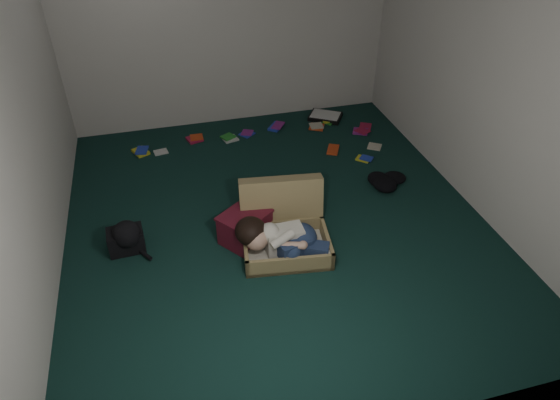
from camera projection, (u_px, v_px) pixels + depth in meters
name	position (u px, v px, depth m)	size (l,w,h in m)	color
floor	(276.00, 220.00, 4.94)	(4.50, 4.50, 0.00)	#0F2D28
wall_back	(228.00, 20.00, 5.92)	(4.50, 4.50, 0.00)	silver
wall_front	(392.00, 290.00, 2.42)	(4.50, 4.50, 0.00)	silver
wall_left	(19.00, 128.00, 3.75)	(4.50, 4.50, 0.00)	silver
wall_right	(486.00, 74.00, 4.59)	(4.50, 4.50, 0.00)	silver
suitcase	(284.00, 228.00, 4.57)	(0.87, 0.85, 0.57)	#988554
person	(281.00, 238.00, 4.38)	(0.82, 0.48, 0.35)	beige
maroon_bin	(245.00, 227.00, 4.61)	(0.56, 0.54, 0.30)	#5A1221
backpack	(126.00, 239.00, 4.52)	(0.39, 0.31, 0.24)	black
clothing_pile	(388.00, 179.00, 5.41)	(0.40, 0.33, 0.13)	black
paper_tray	(325.00, 116.00, 6.69)	(0.52, 0.48, 0.06)	black
book_scatter	(285.00, 138.00, 6.24)	(3.07, 1.27, 0.02)	yellow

